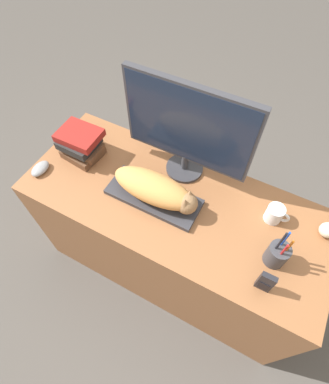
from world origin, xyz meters
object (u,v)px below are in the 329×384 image
(monitor, at_px, (188,129))
(computer_mouse, at_px, (40,169))
(phone, at_px, (265,282))
(coffee_mug, at_px, (275,214))
(baseball, at_px, (327,230))
(pen_cup, at_px, (277,254))
(book_stack, at_px, (81,144))
(cat, at_px, (157,189))
(keyboard, at_px, (154,197))

(monitor, bearing_deg, computer_mouse, -151.17)
(monitor, bearing_deg, phone, -36.61)
(coffee_mug, xyz_separation_m, baseball, (0.22, 0.03, -0.01))
(monitor, bearing_deg, pen_cup, -25.81)
(baseball, bearing_deg, book_stack, -174.28)
(pen_cup, distance_m, phone, 0.13)
(cat, distance_m, baseball, 0.75)
(keyboard, height_order, pen_cup, pen_cup)
(pen_cup, height_order, book_stack, pen_cup)
(computer_mouse, xyz_separation_m, pen_cup, (1.16, 0.09, 0.04))
(keyboard, distance_m, coffee_mug, 0.55)
(keyboard, bearing_deg, baseball, 14.11)
(cat, xyz_separation_m, book_stack, (-0.47, 0.07, -0.01))
(coffee_mug, relative_size, pen_cup, 0.45)
(cat, bearing_deg, book_stack, 171.87)
(coffee_mug, bearing_deg, cat, -162.99)
(coffee_mug, relative_size, baseball, 1.56)
(computer_mouse, xyz_separation_m, phone, (1.15, -0.04, 0.04))
(cat, xyz_separation_m, computer_mouse, (-0.60, -0.12, -0.07))
(coffee_mug, relative_size, book_stack, 0.51)
(coffee_mug, relative_size, phone, 0.85)
(monitor, xyz_separation_m, baseball, (0.70, -0.04, -0.24))
(coffee_mug, height_order, phone, phone)
(computer_mouse, distance_m, pen_cup, 1.16)
(cat, xyz_separation_m, phone, (0.56, -0.17, -0.02))
(baseball, bearing_deg, coffee_mug, -171.50)
(coffee_mug, bearing_deg, pen_cup, -72.84)
(keyboard, height_order, computer_mouse, computer_mouse)
(phone, bearing_deg, monitor, 143.39)
(cat, relative_size, baseball, 6.08)
(keyboard, relative_size, phone, 3.57)
(pen_cup, xyz_separation_m, phone, (-0.01, -0.13, 0.00))
(computer_mouse, relative_size, book_stack, 0.51)
(baseball, bearing_deg, monitor, 177.04)
(computer_mouse, height_order, phone, phone)
(keyboard, relative_size, computer_mouse, 4.18)
(computer_mouse, height_order, baseball, baseball)
(keyboard, distance_m, phone, 0.60)
(computer_mouse, xyz_separation_m, baseball, (1.32, 0.31, 0.02))
(keyboard, bearing_deg, monitor, 77.15)
(keyboard, xyz_separation_m, cat, (0.02, -0.00, 0.07))
(keyboard, xyz_separation_m, phone, (0.58, -0.17, 0.05))
(pen_cup, distance_m, baseball, 0.28)
(keyboard, distance_m, cat, 0.08)
(computer_mouse, height_order, book_stack, book_stack)
(computer_mouse, bearing_deg, cat, 11.57)
(monitor, height_order, computer_mouse, monitor)
(computer_mouse, relative_size, baseball, 1.56)
(keyboard, height_order, cat, cat)
(book_stack, bearing_deg, keyboard, -8.48)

